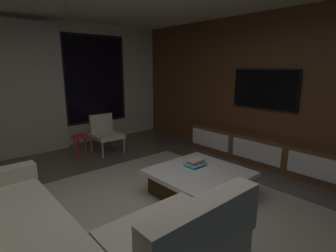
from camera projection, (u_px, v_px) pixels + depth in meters
floor at (141, 224)px, 2.99m from camera, size 9.20×9.20×0.00m
back_wall_with_window at (33, 87)px, 5.31m from camera, size 6.60×0.30×2.70m
media_wall at (281, 90)px, 4.66m from camera, size 0.12×7.80×2.70m
area_rug at (170, 216)px, 3.14m from camera, size 3.20×3.80×0.01m
sectional_couch at (59, 248)px, 2.17m from camera, size 1.98×2.50×0.82m
coffee_table at (199, 183)px, 3.62m from camera, size 1.16×1.16×0.36m
book_stack_on_coffee_table at (195, 163)px, 3.75m from camera, size 0.28×0.21×0.10m
accent_chair_near_window at (105, 132)px, 5.43m from camera, size 0.54×0.56×0.78m
side_stool at (80, 140)px, 5.05m from camera, size 0.32×0.32×0.46m
media_console at (264, 151)px, 4.75m from camera, size 0.46×3.10×0.52m
mounted_tv at (264, 89)px, 4.77m from camera, size 0.05×1.24×0.72m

